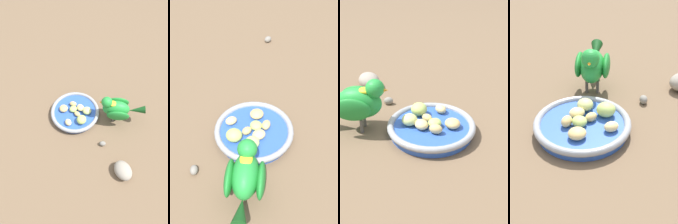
# 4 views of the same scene
# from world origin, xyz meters

# --- Properties ---
(ground_plane) EXTENTS (4.00, 4.00, 0.00)m
(ground_plane) POSITION_xyz_m (0.00, 0.00, 0.00)
(ground_plane) COLOR brown
(feeding_bowl) EXTENTS (0.18, 0.18, 0.03)m
(feeding_bowl) POSITION_xyz_m (0.03, 0.01, 0.01)
(feeding_bowl) COLOR #2D56B7
(feeding_bowl) RESTS_ON ground_plane
(apple_piece_0) EXTENTS (0.04, 0.03, 0.02)m
(apple_piece_0) POSITION_xyz_m (0.02, 0.04, 0.03)
(apple_piece_0) COLOR #E5C67F
(apple_piece_0) RESTS_ON feeding_bowl
(apple_piece_1) EXTENTS (0.03, 0.03, 0.02)m
(apple_piece_1) POSITION_xyz_m (0.05, 0.02, 0.03)
(apple_piece_1) COLOR tan
(apple_piece_1) RESTS_ON feeding_bowl
(apple_piece_2) EXTENTS (0.03, 0.03, 0.02)m
(apple_piece_2) POSITION_xyz_m (-0.00, 0.01, 0.03)
(apple_piece_2) COLOR tan
(apple_piece_2) RESTS_ON feeding_bowl
(apple_piece_3) EXTENTS (0.04, 0.03, 0.02)m
(apple_piece_3) POSITION_xyz_m (0.01, -0.03, 0.03)
(apple_piece_3) COLOR tan
(apple_piece_3) RESTS_ON feeding_bowl
(apple_piece_4) EXTENTS (0.04, 0.04, 0.02)m
(apple_piece_4) POSITION_xyz_m (0.02, 0.01, 0.03)
(apple_piece_4) COLOR #B2CC66
(apple_piece_4) RESTS_ON feeding_bowl
(apple_piece_5) EXTENTS (0.03, 0.03, 0.02)m
(apple_piece_5) POSITION_xyz_m (0.08, -0.02, 0.03)
(apple_piece_5) COLOR #E5C67F
(apple_piece_5) RESTS_ON feeding_bowl
(apple_piece_6) EXTENTS (0.04, 0.04, 0.02)m
(apple_piece_6) POSITION_xyz_m (0.04, 0.06, 0.03)
(apple_piece_6) COLOR #C6D17A
(apple_piece_6) RESTS_ON feeding_bowl
(apple_piece_7) EXTENTS (0.05, 0.05, 0.03)m
(apple_piece_7) POSITION_xyz_m (0.08, 0.03, 0.03)
(apple_piece_7) COLOR #B2CC66
(apple_piece_7) RESTS_ON feeding_bowl
(parrot) EXTENTS (0.10, 0.16, 0.12)m
(parrot) POSITION_xyz_m (0.09, 0.16, 0.07)
(parrot) COLOR #59544C
(parrot) RESTS_ON ground_plane
(rock_large) EXTENTS (0.08, 0.07, 0.04)m
(rock_large) POSITION_xyz_m (0.29, 0.11, 0.02)
(rock_large) COLOR gray
(rock_large) RESTS_ON ground_plane
(pebble_0) EXTENTS (0.02, 0.03, 0.02)m
(pebble_0) POSITION_xyz_m (0.18, 0.08, 0.01)
(pebble_0) COLOR gray
(pebble_0) RESTS_ON ground_plane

